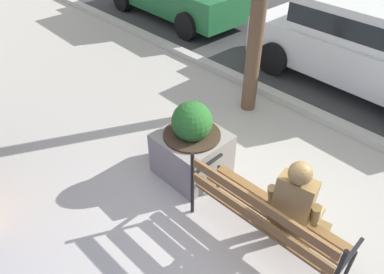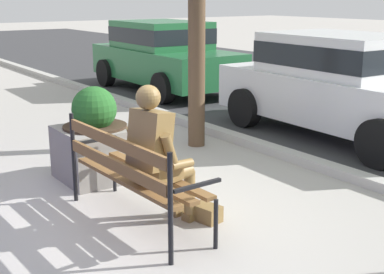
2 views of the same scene
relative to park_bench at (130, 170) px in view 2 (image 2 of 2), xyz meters
name	(u,v)px [view 2 (image 2 of 2)]	position (x,y,z in m)	size (l,w,h in m)	color
ground_plane	(118,230)	(0.06, -0.18, -0.54)	(80.00, 80.00, 0.00)	#ADA8A0
curb_stone	(328,168)	(0.06, 2.72, -0.48)	(60.00, 0.20, 0.12)	#B2AFA8
park_bench	(130,170)	(0.00, 0.00, 0.00)	(1.82, 0.59, 0.95)	brown
bronze_statue_seated	(163,159)	(0.23, 0.21, 0.12)	(0.60, 0.85, 1.37)	olive
concrete_planter	(96,142)	(-1.40, 0.32, -0.09)	(0.83, 0.83, 1.11)	gray
parked_car_green	(163,54)	(-6.13, 4.27, 0.30)	(4.15, 2.01, 1.56)	#236638
parked_car_white	(342,82)	(-1.06, 4.27, 0.30)	(4.15, 2.01, 1.56)	silver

